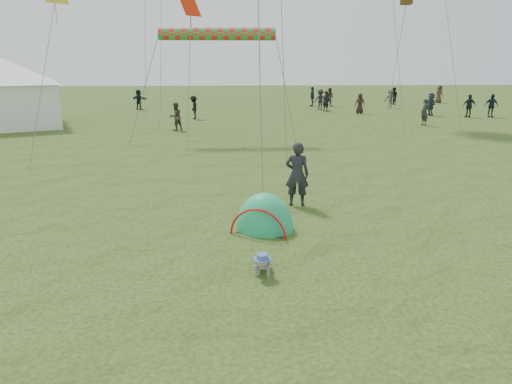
{
  "coord_description": "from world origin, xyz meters",
  "views": [
    {
      "loc": [
        -1.42,
        -7.81,
        4.21
      ],
      "look_at": [
        -0.85,
        3.17,
        1.0
      ],
      "focal_mm": 32.0,
      "sensor_mm": 36.0,
      "label": 1
    }
  ],
  "objects_px": {
    "standing_adult": "(297,174)",
    "event_marquee": "(0,89)",
    "crawling_toddler": "(262,261)",
    "popup_tent": "(264,229)"
  },
  "relations": [
    {
      "from": "standing_adult",
      "to": "event_marquee",
      "type": "distance_m",
      "value": 24.33
    },
    {
      "from": "crawling_toddler",
      "to": "event_marquee",
      "type": "bearing_deg",
      "value": 129.11
    },
    {
      "from": "standing_adult",
      "to": "event_marquee",
      "type": "bearing_deg",
      "value": -35.5
    },
    {
      "from": "standing_adult",
      "to": "crawling_toddler",
      "type": "bearing_deg",
      "value": 84.59
    },
    {
      "from": "popup_tent",
      "to": "standing_adult",
      "type": "bearing_deg",
      "value": 82.29
    },
    {
      "from": "crawling_toddler",
      "to": "standing_adult",
      "type": "bearing_deg",
      "value": 77.77
    },
    {
      "from": "standing_adult",
      "to": "event_marquee",
      "type": "xyz_separation_m",
      "value": [
        -16.71,
        17.63,
        1.44
      ]
    },
    {
      "from": "crawling_toddler",
      "to": "event_marquee",
      "type": "distance_m",
      "value": 27.0
    },
    {
      "from": "popup_tent",
      "to": "event_marquee",
      "type": "bearing_deg",
      "value": 150.01
    },
    {
      "from": "crawling_toddler",
      "to": "standing_adult",
      "type": "distance_m",
      "value": 4.69
    }
  ]
}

